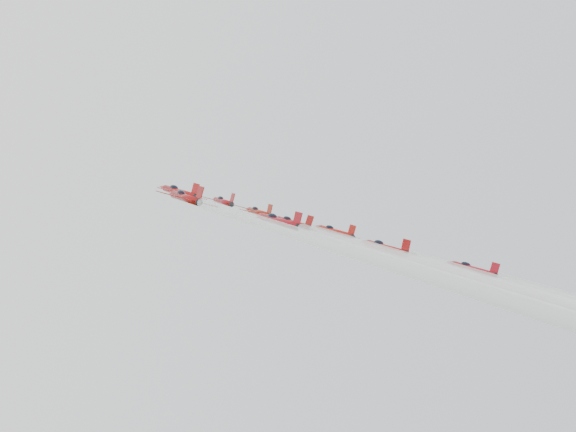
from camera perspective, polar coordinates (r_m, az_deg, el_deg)
jet_lead at (r=167.39m, az=-4.66°, el=1.05°), size 9.91×12.89×7.50m
jet_row2_left at (r=147.62m, az=-7.74°, el=1.72°), size 10.30×13.38×7.78m
jet_row2_center at (r=150.25m, az=-2.12°, el=0.28°), size 9.02×11.72×6.82m
jet_row2_right at (r=158.47m, az=3.37°, el=-1.09°), size 9.43×12.26×7.13m
jet_center at (r=100.00m, az=12.08°, el=-3.94°), size 8.66×83.67×44.61m
jet_rear_farleft at (r=74.34m, az=5.73°, el=-2.83°), size 9.48×91.59×48.83m
jet_rear_left at (r=83.10m, az=14.04°, el=-4.76°), size 9.24×89.29×47.61m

